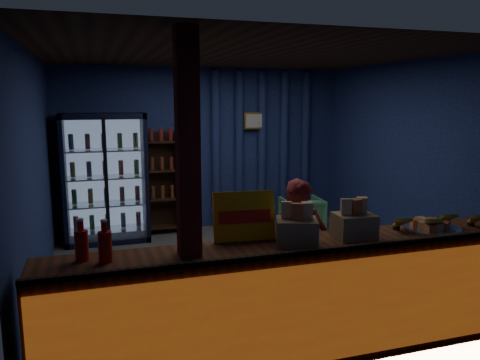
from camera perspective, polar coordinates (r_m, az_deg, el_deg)
The scene contains 17 objects.
ground at distance 5.87m, azimuth 0.55°, elevation -11.14°, with size 4.60×4.60×0.00m, color #515154.
room_walls at distance 5.50m, azimuth 0.57°, elevation 4.31°, with size 4.60×4.60×4.60m.
counter at distance 4.05m, azimuth 9.19°, elevation -13.91°, with size 4.40×0.57×0.99m.
support_post at distance 3.46m, azimuth -6.26°, elevation -3.54°, with size 0.16×0.16×2.60m, color maroon.
beverage_cooler at distance 7.22m, azimuth -16.07°, elevation 0.15°, with size 1.20×0.62×1.90m.
bottle_shelf at distance 7.45m, azimuth -9.51°, elevation -0.40°, with size 0.50×0.28×1.60m.
curtain_folds at distance 7.87m, azimuth 2.68°, elevation 3.98°, with size 1.74×0.14×2.50m.
framed_picture at distance 7.74m, azimuth 1.77°, elevation 7.23°, with size 0.36×0.04×0.28m.
shopkeeper at distance 4.43m, azimuth 7.22°, elevation -8.80°, with size 0.50×0.33×1.38m, color maroon.
green_chair at distance 7.51m, azimuth 7.52°, elevation -4.25°, with size 0.61×0.62×0.57m, color #5FBF75.
side_table at distance 7.28m, azimuth 0.40°, elevation -5.02°, with size 0.51×0.38×0.55m.
yellow_sign at distance 3.83m, azimuth 0.51°, elevation -4.44°, with size 0.52×0.15×0.41m.
soda_bottles at distance 3.52m, azimuth -17.45°, elevation -7.50°, with size 0.26×0.18×0.31m.
snack_box_left at distance 3.77m, azimuth 6.92°, elevation -6.04°, with size 0.39×0.36×0.34m.
snack_box_centre at distance 4.03m, azimuth 13.74°, elevation -5.24°, with size 0.34×0.28×0.34m.
pastry_tray at distance 4.51m, azimuth 22.28°, elevation -5.30°, with size 0.51×0.51×0.08m.
banana_bunches at distance 4.55m, azimuth 22.92°, elevation -4.57°, with size 0.94×0.28×0.15m.
Camera 1 is at (-1.70, -5.21, 2.10)m, focal length 35.00 mm.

